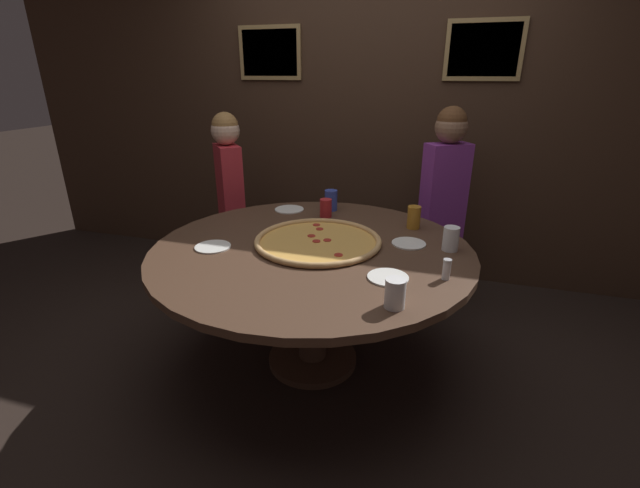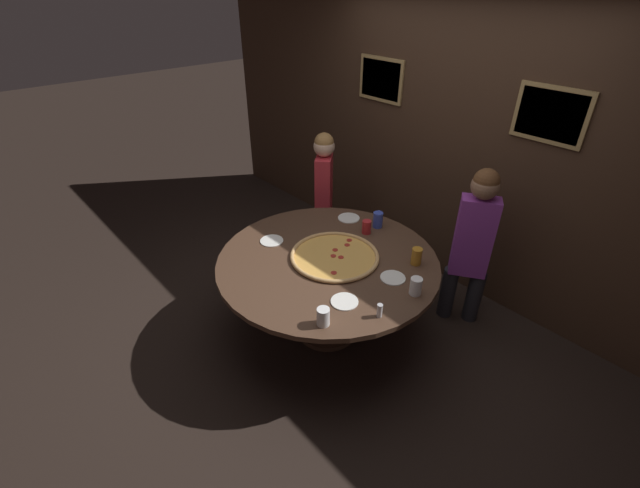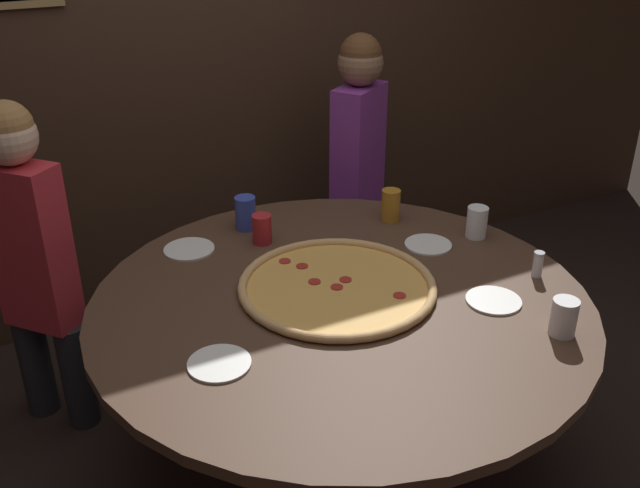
{
  "view_description": "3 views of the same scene",
  "coord_description": "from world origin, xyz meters",
  "px_view_note": "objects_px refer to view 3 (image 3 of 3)",
  "views": [
    {
      "loc": [
        0.66,
        -2.01,
        1.61
      ],
      "look_at": [
        0.07,
        -0.08,
        0.79
      ],
      "focal_mm": 24.0,
      "sensor_mm": 36.0,
      "label": 1
    },
    {
      "loc": [
        1.98,
        -1.86,
        2.61
      ],
      "look_at": [
        -0.01,
        -0.08,
        0.91
      ],
      "focal_mm": 24.0,
      "sensor_mm": 36.0,
      "label": 2
    },
    {
      "loc": [
        -1.02,
        -1.82,
        2.0
      ],
      "look_at": [
        -0.08,
        -0.01,
        0.97
      ],
      "focal_mm": 40.0,
      "sensor_mm": 36.0,
      "label": 3
    }
  ],
  "objects_px": {
    "drink_cup_by_shaker": "(246,213)",
    "giant_pizza": "(337,286)",
    "white_plate_left_side": "(494,300)",
    "dining_table": "(340,326)",
    "drink_cup_near_right": "(564,317)",
    "condiment_shaker": "(538,264)",
    "diner_far_left": "(32,254)",
    "drink_cup_far_right": "(391,205)",
    "white_plate_right_side": "(189,249)",
    "drink_cup_centre_back": "(262,229)",
    "white_plate_far_back": "(219,363)",
    "white_plate_near_front": "(428,245)",
    "diner_side_left": "(358,161)",
    "drink_cup_beside_pizza": "(477,222)"
  },
  "relations": [
    {
      "from": "giant_pizza",
      "to": "diner_far_left",
      "type": "height_order",
      "value": "diner_far_left"
    },
    {
      "from": "drink_cup_centre_back",
      "to": "diner_far_left",
      "type": "bearing_deg",
      "value": 162.33
    },
    {
      "from": "condiment_shaker",
      "to": "diner_side_left",
      "type": "bearing_deg",
      "value": 92.63
    },
    {
      "from": "drink_cup_near_right",
      "to": "white_plate_far_back",
      "type": "height_order",
      "value": "drink_cup_near_right"
    },
    {
      "from": "condiment_shaker",
      "to": "diner_far_left",
      "type": "height_order",
      "value": "diner_far_left"
    },
    {
      "from": "drink_cup_far_right",
      "to": "white_plate_right_side",
      "type": "xyz_separation_m",
      "value": [
        -0.84,
        0.12,
        -0.06
      ]
    },
    {
      "from": "condiment_shaker",
      "to": "diner_side_left",
      "type": "height_order",
      "value": "diner_side_left"
    },
    {
      "from": "giant_pizza",
      "to": "white_plate_left_side",
      "type": "xyz_separation_m",
      "value": [
        0.43,
        -0.32,
        -0.01
      ]
    },
    {
      "from": "white_plate_far_back",
      "to": "condiment_shaker",
      "type": "xyz_separation_m",
      "value": [
        1.2,
        -0.03,
        0.05
      ]
    },
    {
      "from": "white_plate_right_side",
      "to": "diner_far_left",
      "type": "relative_size",
      "value": 0.14
    },
    {
      "from": "giant_pizza",
      "to": "white_plate_right_side",
      "type": "xyz_separation_m",
      "value": [
        -0.36,
        0.52,
        -0.01
      ]
    },
    {
      "from": "drink_cup_by_shaker",
      "to": "white_plate_far_back",
      "type": "height_order",
      "value": "drink_cup_by_shaker"
    },
    {
      "from": "giant_pizza",
      "to": "diner_side_left",
      "type": "height_order",
      "value": "diner_side_left"
    },
    {
      "from": "giant_pizza",
      "to": "drink_cup_near_right",
      "type": "xyz_separation_m",
      "value": [
        0.49,
        -0.57,
        0.05
      ]
    },
    {
      "from": "white_plate_left_side",
      "to": "white_plate_near_front",
      "type": "bearing_deg",
      "value": 84.09
    },
    {
      "from": "drink_cup_near_right",
      "to": "white_plate_left_side",
      "type": "distance_m",
      "value": 0.26
    },
    {
      "from": "dining_table",
      "to": "drink_cup_beside_pizza",
      "type": "height_order",
      "value": "drink_cup_beside_pizza"
    },
    {
      "from": "drink_cup_by_shaker",
      "to": "drink_cup_centre_back",
      "type": "xyz_separation_m",
      "value": [
        0.01,
        -0.15,
        -0.01
      ]
    },
    {
      "from": "white_plate_near_front",
      "to": "drink_cup_near_right",
      "type": "bearing_deg",
      "value": -88.7
    },
    {
      "from": "dining_table",
      "to": "drink_cup_by_shaker",
      "type": "bearing_deg",
      "value": 96.72
    },
    {
      "from": "dining_table",
      "to": "giant_pizza",
      "type": "height_order",
      "value": "giant_pizza"
    },
    {
      "from": "dining_table",
      "to": "drink_cup_near_right",
      "type": "height_order",
      "value": "drink_cup_near_right"
    },
    {
      "from": "drink_cup_near_right",
      "to": "drink_cup_far_right",
      "type": "relative_size",
      "value": 0.91
    },
    {
      "from": "drink_cup_by_shaker",
      "to": "drink_cup_centre_back",
      "type": "bearing_deg",
      "value": -87.11
    },
    {
      "from": "diner_side_left",
      "to": "dining_table",
      "type": "bearing_deg",
      "value": 24.0
    },
    {
      "from": "drink_cup_by_shaker",
      "to": "giant_pizza",
      "type": "bearing_deg",
      "value": -81.07
    },
    {
      "from": "white_plate_right_side",
      "to": "white_plate_left_side",
      "type": "bearing_deg",
      "value": -46.57
    },
    {
      "from": "giant_pizza",
      "to": "drink_cup_by_shaker",
      "type": "distance_m",
      "value": 0.61
    },
    {
      "from": "drink_cup_far_right",
      "to": "white_plate_right_side",
      "type": "height_order",
      "value": "drink_cup_far_right"
    },
    {
      "from": "dining_table",
      "to": "drink_cup_far_right",
      "type": "distance_m",
      "value": 0.69
    },
    {
      "from": "drink_cup_beside_pizza",
      "to": "condiment_shaker",
      "type": "distance_m",
      "value": 0.36
    },
    {
      "from": "drink_cup_far_right",
      "to": "white_plate_far_back",
      "type": "height_order",
      "value": "drink_cup_far_right"
    },
    {
      "from": "drink_cup_far_right",
      "to": "diner_side_left",
      "type": "xyz_separation_m",
      "value": [
        0.15,
        0.53,
        -0.01
      ]
    },
    {
      "from": "white_plate_right_side",
      "to": "white_plate_near_front",
      "type": "xyz_separation_m",
      "value": [
        0.84,
        -0.39,
        0.0
      ]
    },
    {
      "from": "white_plate_right_side",
      "to": "diner_far_left",
      "type": "bearing_deg",
      "value": 160.54
    },
    {
      "from": "white_plate_near_front",
      "to": "diner_side_left",
      "type": "distance_m",
      "value": 0.82
    },
    {
      "from": "dining_table",
      "to": "white_plate_near_front",
      "type": "relative_size",
      "value": 9.33
    },
    {
      "from": "drink_cup_beside_pizza",
      "to": "white_plate_near_front",
      "type": "xyz_separation_m",
      "value": [
        -0.21,
        0.02,
        -0.06
      ]
    },
    {
      "from": "drink_cup_far_right",
      "to": "diner_side_left",
      "type": "height_order",
      "value": "diner_side_left"
    },
    {
      "from": "condiment_shaker",
      "to": "drink_cup_near_right",
      "type": "bearing_deg",
      "value": -120.77
    },
    {
      "from": "white_plate_far_back",
      "to": "diner_far_left",
      "type": "height_order",
      "value": "diner_far_left"
    },
    {
      "from": "white_plate_far_back",
      "to": "diner_side_left",
      "type": "xyz_separation_m",
      "value": [
        1.14,
        1.16,
        0.05
      ]
    },
    {
      "from": "drink_cup_by_shaker",
      "to": "white_plate_left_side",
      "type": "relative_size",
      "value": 0.73
    },
    {
      "from": "drink_cup_by_shaker",
      "to": "white_plate_right_side",
      "type": "height_order",
      "value": "drink_cup_by_shaker"
    },
    {
      "from": "drink_cup_centre_back",
      "to": "white_plate_far_back",
      "type": "xyz_separation_m",
      "value": [
        -0.43,
        -0.68,
        -0.05
      ]
    },
    {
      "from": "drink_cup_by_shaker",
      "to": "white_plate_near_front",
      "type": "height_order",
      "value": "drink_cup_by_shaker"
    },
    {
      "from": "white_plate_right_side",
      "to": "drink_cup_by_shaker",
      "type": "bearing_deg",
      "value": 16.55
    },
    {
      "from": "dining_table",
      "to": "diner_far_left",
      "type": "relative_size",
      "value": 1.27
    },
    {
      "from": "white_plate_far_back",
      "to": "white_plate_near_front",
      "type": "height_order",
      "value": "same"
    },
    {
      "from": "drink_cup_beside_pizza",
      "to": "white_plate_near_front",
      "type": "distance_m",
      "value": 0.22
    }
  ]
}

